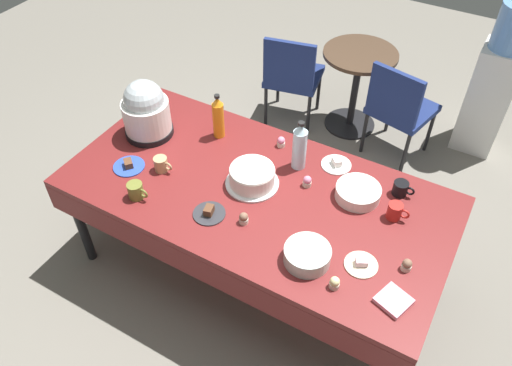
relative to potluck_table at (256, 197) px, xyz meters
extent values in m
plane|color=slate|center=(0.00, 0.00, -0.69)|extent=(9.00, 9.00, 0.00)
cube|color=maroon|center=(0.00, 0.00, 0.04)|extent=(2.20, 1.10, 0.04)
cylinder|color=black|center=(-1.02, -0.47, -0.33)|extent=(0.06, 0.06, 0.71)
cylinder|color=black|center=(-1.02, 0.47, -0.33)|extent=(0.06, 0.06, 0.71)
cylinder|color=black|center=(1.02, 0.47, -0.33)|extent=(0.06, 0.06, 0.71)
cube|color=maroon|center=(0.00, -0.55, -0.07)|extent=(2.20, 0.01, 0.18)
cube|color=maroon|center=(0.00, 0.55, -0.07)|extent=(2.20, 0.01, 0.18)
cylinder|color=silver|center=(-0.04, 0.03, 0.07)|extent=(0.31, 0.31, 0.01)
cylinder|color=white|center=(-0.04, 0.03, 0.12)|extent=(0.26, 0.26, 0.10)
cylinder|color=white|center=(-0.04, 0.03, 0.18)|extent=(0.25, 0.25, 0.01)
cylinder|color=black|center=(-0.84, 0.11, 0.08)|extent=(0.30, 0.30, 0.04)
cylinder|color=white|center=(-0.84, 0.11, 0.20)|extent=(0.29, 0.29, 0.20)
sphere|color=#B2BCC1|center=(-0.84, 0.11, 0.32)|extent=(0.25, 0.25, 0.25)
cylinder|color=#B2C6BC|center=(0.46, -0.31, 0.10)|extent=(0.23, 0.23, 0.08)
cylinder|color=silver|center=(0.52, 0.23, 0.10)|extent=(0.25, 0.25, 0.07)
cylinder|color=white|center=(0.31, 0.41, 0.07)|extent=(0.18, 0.18, 0.01)
cube|color=white|center=(0.31, 0.41, 0.09)|extent=(0.08, 0.08, 0.04)
cylinder|color=#2D4CB2|center=(-0.75, -0.21, 0.07)|extent=(0.19, 0.19, 0.01)
cube|color=brown|center=(-0.75, -0.21, 0.09)|extent=(0.08, 0.08, 0.04)
cylinder|color=#2D2D33|center=(-0.13, -0.29, 0.07)|extent=(0.18, 0.18, 0.01)
cube|color=brown|center=(-0.13, -0.29, 0.09)|extent=(0.06, 0.07, 0.04)
cylinder|color=beige|center=(0.71, -0.20, 0.07)|extent=(0.17, 0.17, 0.01)
cube|color=beige|center=(0.71, -0.20, 0.09)|extent=(0.07, 0.06, 0.04)
cylinder|color=beige|center=(-0.05, 0.41, 0.08)|extent=(0.05, 0.05, 0.03)
sphere|color=pink|center=(-0.05, 0.41, 0.11)|extent=(0.05, 0.05, 0.05)
cylinder|color=beige|center=(0.64, -0.38, 0.08)|extent=(0.05, 0.05, 0.03)
sphere|color=beige|center=(0.64, -0.38, 0.11)|extent=(0.05, 0.05, 0.05)
cylinder|color=beige|center=(0.91, -0.12, 0.08)|extent=(0.05, 0.05, 0.03)
sphere|color=brown|center=(0.91, -0.12, 0.11)|extent=(0.05, 0.05, 0.05)
cylinder|color=beige|center=(0.24, 0.17, 0.08)|extent=(0.05, 0.05, 0.03)
sphere|color=pink|center=(0.24, 0.17, 0.11)|extent=(0.05, 0.05, 0.05)
cylinder|color=beige|center=(0.07, -0.25, 0.08)|extent=(0.05, 0.05, 0.03)
sphere|color=brown|center=(0.07, -0.25, 0.11)|extent=(0.05, 0.05, 0.05)
cylinder|color=silver|center=(0.12, 0.30, 0.19)|extent=(0.08, 0.08, 0.26)
cone|color=silver|center=(0.12, 0.30, 0.34)|extent=(0.08, 0.08, 0.05)
cylinder|color=black|center=(0.12, 0.30, 0.38)|extent=(0.04, 0.04, 0.02)
cylinder|color=orange|center=(-0.44, 0.31, 0.18)|extent=(0.07, 0.07, 0.24)
cone|color=orange|center=(-0.44, 0.31, 0.32)|extent=(0.07, 0.07, 0.05)
cylinder|color=black|center=(-0.44, 0.31, 0.36)|extent=(0.03, 0.03, 0.02)
cylinder|color=#B2231E|center=(0.74, 0.18, 0.11)|extent=(0.08, 0.08, 0.09)
torus|color=#B2231E|center=(0.80, 0.18, 0.11)|extent=(0.06, 0.01, 0.06)
cylinder|color=tan|center=(-0.56, -0.13, 0.11)|extent=(0.08, 0.08, 0.09)
torus|color=tan|center=(-0.51, -0.13, 0.11)|extent=(0.06, 0.01, 0.06)
cylinder|color=olive|center=(-0.55, -0.38, 0.11)|extent=(0.09, 0.09, 0.09)
torus|color=olive|center=(-0.50, -0.38, 0.11)|extent=(0.06, 0.01, 0.06)
cylinder|color=black|center=(0.72, 0.37, 0.10)|extent=(0.08, 0.08, 0.08)
torus|color=black|center=(0.77, 0.37, 0.11)|extent=(0.05, 0.01, 0.05)
cube|color=pink|center=(0.92, -0.33, 0.07)|extent=(0.18, 0.18, 0.02)
cube|color=navy|center=(-0.55, 1.62, -0.26)|extent=(0.52, 0.52, 0.05)
cube|color=navy|center=(-0.51, 1.42, -0.04)|extent=(0.42, 0.12, 0.40)
cylinder|color=black|center=(-0.40, 1.84, -0.49)|extent=(0.04, 0.04, 0.40)
cylinder|color=black|center=(-0.77, 1.77, -0.49)|extent=(0.04, 0.04, 0.40)
cylinder|color=black|center=(-0.33, 1.47, -0.49)|extent=(0.04, 0.04, 0.40)
cylinder|color=black|center=(-0.70, 1.40, -0.49)|extent=(0.04, 0.04, 0.40)
cube|color=navy|center=(0.40, 1.62, -0.26)|extent=(0.53, 0.53, 0.05)
cube|color=navy|center=(0.35, 1.43, -0.04)|extent=(0.42, 0.13, 0.40)
cylinder|color=black|center=(0.63, 1.76, -0.49)|extent=(0.04, 0.04, 0.40)
cylinder|color=black|center=(0.26, 1.85, -0.49)|extent=(0.04, 0.04, 0.40)
cylinder|color=black|center=(0.54, 1.39, -0.49)|extent=(0.04, 0.04, 0.40)
cylinder|color=black|center=(0.17, 1.48, -0.49)|extent=(0.04, 0.04, 0.40)
cylinder|color=#473323|center=(-0.05, 1.77, 0.02)|extent=(0.60, 0.60, 0.03)
cylinder|color=black|center=(-0.05, 1.77, -0.33)|extent=(0.06, 0.06, 0.67)
cylinder|color=black|center=(-0.05, 1.77, -0.68)|extent=(0.44, 0.44, 0.02)
cube|color=silver|center=(0.95, 2.05, -0.24)|extent=(0.32, 0.32, 0.90)
camera|label=1|loc=(1.00, -1.75, 2.09)|focal=35.41mm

